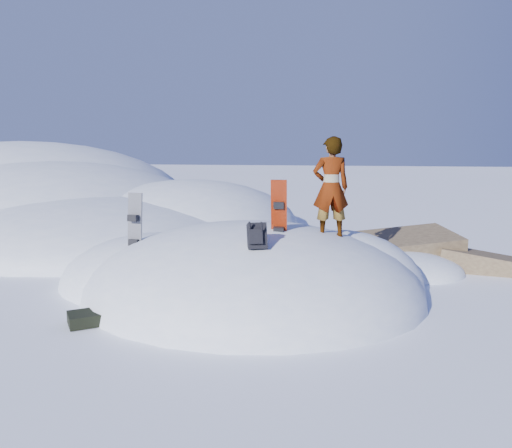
# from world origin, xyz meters

# --- Properties ---
(ground) EXTENTS (120.00, 120.00, 0.00)m
(ground) POSITION_xyz_m (0.00, 0.00, 0.00)
(ground) COLOR white
(ground) RESTS_ON ground
(snow_mound) EXTENTS (8.00, 6.00, 3.00)m
(snow_mound) POSITION_xyz_m (-0.17, 0.24, 0.00)
(snow_mound) COLOR silver
(snow_mound) RESTS_ON ground
(snow_ridge) EXTENTS (21.50, 18.50, 6.40)m
(snow_ridge) POSITION_xyz_m (-10.43, 9.85, 0.00)
(snow_ridge) COLOR silver
(snow_ridge) RESTS_ON ground
(rock_outcrop) EXTENTS (4.68, 4.41, 1.68)m
(rock_outcrop) POSITION_xyz_m (3.72, 3.01, 0.01)
(rock_outcrop) COLOR olive
(rock_outcrop) RESTS_ON ground
(snowboard_red) EXTENTS (0.31, 0.26, 1.62)m
(snowboard_red) POSITION_xyz_m (0.60, -0.48, 1.64)
(snowboard_red) COLOR red
(snowboard_red) RESTS_ON snow_mound
(snowboard_dark) EXTENTS (0.35, 0.27, 1.70)m
(snowboard_dark) POSITION_xyz_m (-2.44, -0.18, 1.27)
(snowboard_dark) COLOR black
(snowboard_dark) RESTS_ON snow_mound
(backpack) EXTENTS (0.42, 0.49, 0.54)m
(backpack) POSITION_xyz_m (0.32, -1.43, 1.51)
(backpack) COLOR black
(backpack) RESTS_ON snow_mound
(gear_pile) EXTENTS (1.00, 0.85, 0.26)m
(gear_pile) POSITION_xyz_m (-2.43, -2.06, 0.13)
(gear_pile) COLOR black
(gear_pile) RESTS_ON ground
(person) EXTENTS (0.81, 0.62, 1.97)m
(person) POSITION_xyz_m (1.57, -0.00, 2.25)
(person) COLOR slate
(person) RESTS_ON snow_mound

